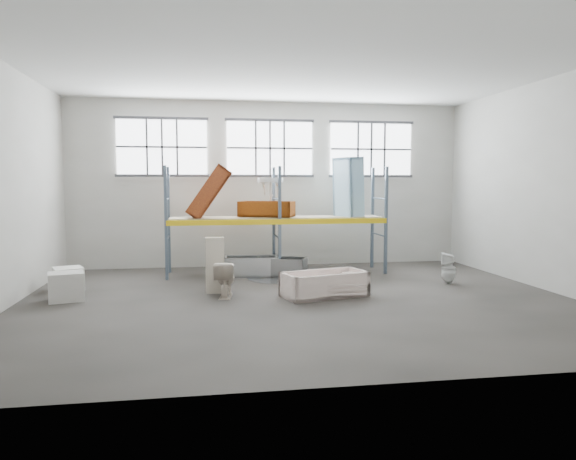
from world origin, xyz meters
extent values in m
cube|color=#4D4742|center=(0.00, 0.00, -0.05)|extent=(12.00, 10.00, 0.10)
cube|color=silver|center=(0.00, 0.00, 5.05)|extent=(12.00, 10.00, 0.10)
cube|color=#A7A59B|center=(0.00, 5.05, 2.50)|extent=(12.00, 0.10, 5.00)
cube|color=#B9B7AC|center=(0.00, -5.05, 2.50)|extent=(12.00, 0.10, 5.00)
cube|color=#AFADA3|center=(6.05, 0.00, 2.50)|extent=(0.10, 10.00, 5.00)
cube|color=white|center=(-3.20, 4.94, 3.60)|extent=(2.60, 0.04, 1.60)
cube|color=white|center=(0.00, 4.94, 3.60)|extent=(2.60, 0.04, 1.60)
cube|color=white|center=(3.20, 4.94, 3.60)|extent=(2.60, 0.04, 1.60)
cube|color=slate|center=(-3.00, 2.90, 1.50)|extent=(0.08, 0.08, 3.00)
cube|color=slate|center=(-3.00, 4.10, 1.50)|extent=(0.08, 0.08, 3.00)
cube|color=slate|center=(0.00, 2.90, 1.50)|extent=(0.08, 0.08, 3.00)
cube|color=slate|center=(0.00, 4.10, 1.50)|extent=(0.08, 0.08, 3.00)
cube|color=slate|center=(3.00, 2.90, 1.50)|extent=(0.08, 0.08, 3.00)
cube|color=slate|center=(3.00, 4.10, 1.50)|extent=(0.08, 0.08, 3.00)
cube|color=yellow|center=(0.00, 2.90, 1.50)|extent=(6.00, 0.10, 0.14)
cube|color=yellow|center=(0.00, 4.10, 1.50)|extent=(6.00, 0.10, 0.14)
cube|color=gray|center=(0.00, 3.50, 1.58)|extent=(5.90, 1.10, 0.03)
cylinder|color=black|center=(0.00, 2.70, 0.00)|extent=(1.80, 1.80, 0.00)
cube|color=beige|center=(1.34, 0.68, 0.28)|extent=(0.41, 0.25, 0.37)
imported|color=beige|center=(0.52, 0.69, 0.16)|extent=(0.43, 0.43, 0.14)
imported|color=beige|center=(-1.58, 0.54, 0.40)|extent=(0.57, 0.85, 0.80)
cube|color=beige|center=(-1.79, 1.05, 0.65)|extent=(0.42, 0.27, 1.29)
imported|color=white|center=(4.07, 1.22, 0.40)|extent=(0.47, 0.46, 0.79)
imported|color=silver|center=(-0.19, 3.37, 2.09)|extent=(0.84, 0.73, 0.64)
cylinder|color=silver|center=(-0.06, -0.05, 0.18)|extent=(0.35, 0.35, 0.36)
cube|color=beige|center=(-5.00, 0.73, 0.31)|extent=(0.86, 0.78, 0.62)
cube|color=white|center=(-5.25, 1.99, 0.27)|extent=(0.83, 0.83, 0.53)
camera|label=1|loc=(-2.07, -11.26, 2.54)|focal=33.20mm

